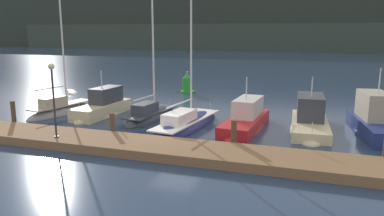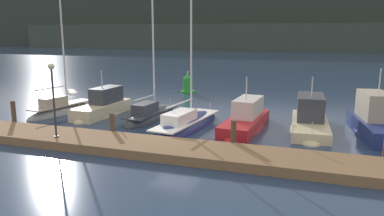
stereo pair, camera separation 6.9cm
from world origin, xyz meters
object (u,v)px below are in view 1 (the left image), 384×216
(sailboat_berth_1, at_px, (61,111))
(motorboat_berth_6, at_px, (310,124))
(motorboat_berth_5, at_px, (245,123))
(motorboat_berth_7, at_px, (375,128))
(motorboat_berth_2, at_px, (103,111))
(dock_lamppost, at_px, (53,88))
(channel_buoy, at_px, (187,84))
(sailboat_berth_3, at_px, (151,118))
(rowboat_adrift, at_px, (71,93))
(sailboat_berth_4, at_px, (186,127))

(sailboat_berth_1, bearing_deg, motorboat_berth_6, 3.11)
(motorboat_berth_5, relative_size, motorboat_berth_7, 1.02)
(motorboat_berth_2, relative_size, motorboat_berth_6, 0.85)
(motorboat_berth_2, bearing_deg, sailboat_berth_1, -171.58)
(motorboat_berth_6, relative_size, motorboat_berth_7, 1.06)
(dock_lamppost, bearing_deg, motorboat_berth_5, 37.17)
(channel_buoy, height_order, dock_lamppost, dock_lamppost)
(motorboat_berth_5, bearing_deg, sailboat_berth_1, -179.85)
(motorboat_berth_2, height_order, motorboat_berth_7, motorboat_berth_7)
(channel_buoy, xyz_separation_m, dock_lamppost, (-0.82, -18.57, 2.26))
(sailboat_berth_1, distance_m, motorboat_berth_5, 13.55)
(sailboat_berth_3, distance_m, motorboat_berth_7, 13.96)
(sailboat_berth_3, height_order, motorboat_berth_6, sailboat_berth_3)
(motorboat_berth_2, bearing_deg, motorboat_berth_5, -2.41)
(motorboat_berth_7, xyz_separation_m, dock_lamppost, (-16.15, -7.45, 2.60))
(motorboat_berth_5, distance_m, motorboat_berth_6, 3.89)
(sailboat_berth_1, bearing_deg, motorboat_berth_7, 2.28)
(channel_buoy, distance_m, rowboat_adrift, 11.38)
(motorboat_berth_6, distance_m, rowboat_adrift, 23.59)
(motorboat_berth_2, distance_m, sailboat_berth_3, 3.80)
(sailboat_berth_1, distance_m, sailboat_berth_3, 6.99)
(motorboat_berth_2, relative_size, motorboat_berth_7, 0.89)
(motorboat_berth_5, bearing_deg, sailboat_berth_4, -161.14)
(motorboat_berth_6, xyz_separation_m, rowboat_adrift, (-22.44, 7.26, -0.35))
(motorboat_berth_7, xyz_separation_m, channel_buoy, (-15.33, 11.12, 0.33))
(motorboat_berth_2, height_order, motorboat_berth_5, motorboat_berth_5)
(motorboat_berth_2, bearing_deg, motorboat_berth_7, 1.16)
(sailboat_berth_3, relative_size, motorboat_berth_7, 1.38)
(motorboat_berth_6, relative_size, rowboat_adrift, 2.34)
(motorboat_berth_2, height_order, channel_buoy, motorboat_berth_2)
(dock_lamppost, bearing_deg, motorboat_berth_2, 102.67)
(motorboat_berth_5, height_order, channel_buoy, motorboat_berth_5)
(motorboat_berth_2, distance_m, rowboat_adrift, 11.35)
(dock_lamppost, relative_size, rowboat_adrift, 1.29)
(sailboat_berth_3, bearing_deg, rowboat_adrift, 147.03)
(motorboat_berth_6, bearing_deg, sailboat_berth_3, -176.77)
(sailboat_berth_4, height_order, dock_lamppost, sailboat_berth_4)
(rowboat_adrift, bearing_deg, channel_buoy, 19.29)
(motorboat_berth_6, bearing_deg, channel_buoy, 136.81)
(motorboat_berth_5, bearing_deg, dock_lamppost, -142.83)
(dock_lamppost, height_order, rowboat_adrift, dock_lamppost)
(sailboat_berth_4, height_order, motorboat_berth_7, sailboat_berth_4)
(motorboat_berth_2, height_order, sailboat_berth_3, sailboat_berth_3)
(sailboat_berth_3, distance_m, motorboat_berth_6, 10.37)
(motorboat_berth_5, distance_m, motorboat_berth_7, 7.42)
(motorboat_berth_5, distance_m, dock_lamppost, 11.34)
(sailboat_berth_1, distance_m, channel_buoy, 13.22)
(sailboat_berth_4, distance_m, motorboat_berth_5, 3.67)
(sailboat_berth_3, relative_size, sailboat_berth_4, 0.92)
(motorboat_berth_6, bearing_deg, rowboat_adrift, 162.08)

